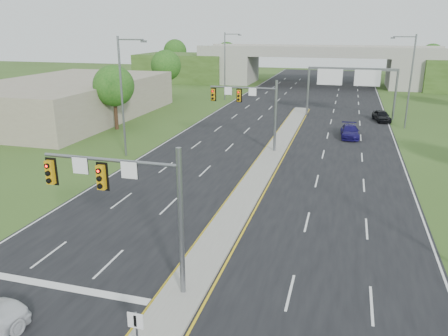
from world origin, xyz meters
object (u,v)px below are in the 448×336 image
at_px(signal_mast_near, 131,194).
at_px(car_far_b, 350,131).
at_px(signal_mast_far, 252,104).
at_px(car_far_c, 382,116).
at_px(keep_right_sign, 136,329).
at_px(overpass, 318,68).
at_px(sign_gantry, 351,79).

bearing_deg(signal_mast_near, car_far_b, 74.36).
xyz_separation_m(signal_mast_far, car_far_c, (13.26, 18.63, -3.99)).
distance_m(keep_right_sign, overpass, 84.55).
xyz_separation_m(signal_mast_near, car_far_c, (13.26, 43.63, -3.99)).
bearing_deg(keep_right_sign, signal_mast_near, 116.94).
bearing_deg(signal_mast_near, overpass, 88.38).
height_order(signal_mast_near, overpass, overpass).
bearing_deg(sign_gantry, signal_mast_near, -101.25).
bearing_deg(car_far_c, signal_mast_near, -119.82).
bearing_deg(overpass, sign_gantry, -79.21).
xyz_separation_m(signal_mast_near, signal_mast_far, (0.00, 25.00, 0.00)).
height_order(signal_mast_far, car_far_c, signal_mast_far).
xyz_separation_m(signal_mast_near, sign_gantry, (8.95, 44.99, 0.51)).
distance_m(sign_gantry, car_far_b, 12.50).
relative_size(keep_right_sign, overpass, 0.03).
distance_m(signal_mast_near, signal_mast_far, 25.00).
distance_m(car_far_b, car_far_c, 11.00).
bearing_deg(car_far_c, sign_gantry, 149.58).
bearing_deg(signal_mast_far, signal_mast_near, -90.00).
relative_size(car_far_b, car_far_c, 1.12).
bearing_deg(car_far_b, signal_mast_near, -109.05).
bearing_deg(sign_gantry, overpass, 100.79).
xyz_separation_m(signal_mast_far, overpass, (2.26, 55.07, -1.17)).
bearing_deg(overpass, signal_mast_far, -92.35).
bearing_deg(signal_mast_far, car_far_b, 41.82).
xyz_separation_m(overpass, car_far_b, (7.08, -46.72, -2.85)).
xyz_separation_m(sign_gantry, car_far_b, (0.39, -11.64, -4.54)).
bearing_deg(signal_mast_far, keep_right_sign, -85.61).
height_order(sign_gantry, car_far_c, sign_gantry).
distance_m(signal_mast_near, sign_gantry, 45.88).
relative_size(signal_mast_far, car_far_c, 1.68).
xyz_separation_m(signal_mast_near, keep_right_sign, (2.26, -4.45, -3.21)).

